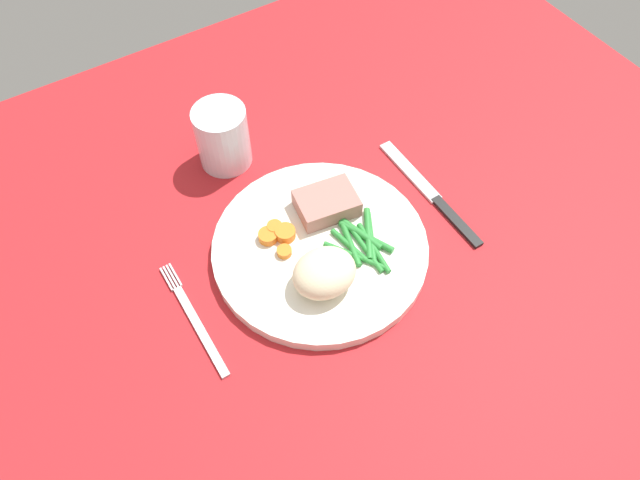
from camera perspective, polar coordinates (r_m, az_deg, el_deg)
The scene contains 9 objects.
dining_table at distance 76.12cm, azimuth -0.55°, elevation 0.65°, with size 120.00×90.00×2.00cm.
dinner_plate at distance 72.68cm, azimuth 0.00°, elevation -0.79°, with size 26.66×26.66×1.60cm, color white.
meat_portion at distance 74.20cm, azimuth 0.64°, elevation 3.60°, with size 7.46×5.49×2.46cm, color #B2756B.
mashed_potatoes at distance 67.34cm, azimuth 0.43°, elevation -3.21°, with size 7.63×6.52×4.34cm, color beige.
carrot_slices at distance 72.26cm, azimuth -4.08°, elevation 0.42°, with size 4.48×5.43×1.24cm.
green_beans at distance 72.07cm, azimuth 4.10°, elevation -0.06°, with size 7.95×10.23×0.87cm.
fork at distance 70.06cm, azimuth -12.11°, elevation -7.48°, with size 1.44×16.60×0.40cm.
knife at distance 79.80cm, azimuth 10.77°, elevation 4.35°, with size 1.70×20.50×0.64cm.
water_glass at distance 81.03cm, azimuth -9.37°, elevation 9.52°, with size 7.13×7.13×8.82cm.
Camera 1 is at (-22.28, -37.14, 63.60)cm, focal length 32.97 mm.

